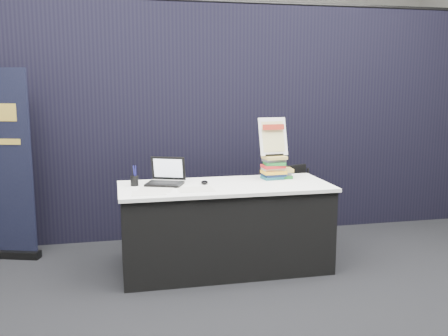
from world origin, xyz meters
TOP-DOWN VIEW (x-y plane):
  - floor at (0.00, 0.00)m, footprint 8.00×8.00m
  - wall_back at (0.00, 4.00)m, footprint 8.00×0.02m
  - drape_partition at (0.00, 1.60)m, footprint 6.00×0.08m
  - display_table at (0.00, 0.55)m, footprint 1.80×0.75m
  - laptop at (-0.51, 0.68)m, footprint 0.35×0.34m
  - mouse at (-0.17, 0.62)m, footprint 0.07×0.10m
  - brochure_left at (-0.60, 0.47)m, footprint 0.32×0.27m
  - brochure_mid at (-0.66, 0.36)m, footprint 0.28×0.21m
  - brochure_right at (-0.28, 0.41)m, footprint 0.29×0.21m
  - pen_cup at (-0.76, 0.67)m, footprint 0.09×0.09m
  - book_stack_tall at (0.48, 0.70)m, footprint 0.20×0.16m
  - book_stack_short at (0.56, 0.74)m, footprint 0.21×0.16m
  - info_sign at (0.48, 0.73)m, footprint 0.26×0.14m
  - stacking_chair at (0.77, 0.90)m, footprint 0.46×0.48m

SIDE VIEW (x-z plane):
  - floor at x=0.00m, z-range 0.00..0.00m
  - display_table at x=0.00m, z-range 0.00..0.75m
  - stacking_chair at x=0.77m, z-range 0.05..0.86m
  - brochure_mid at x=-0.66m, z-range 0.75..0.75m
  - brochure_left at x=-0.60m, z-range 0.75..0.75m
  - brochure_right at x=-0.28m, z-range 0.75..0.75m
  - mouse at x=-0.17m, z-range 0.75..0.78m
  - pen_cup at x=-0.76m, z-range 0.75..0.84m
  - book_stack_short at x=0.56m, z-range 0.75..0.84m
  - laptop at x=-0.51m, z-range 0.69..0.92m
  - book_stack_tall at x=0.48m, z-range 0.75..0.96m
  - info_sign at x=0.48m, z-range 0.95..1.30m
  - drape_partition at x=0.00m, z-range 0.00..2.40m
  - wall_back at x=0.00m, z-range 0.00..3.50m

